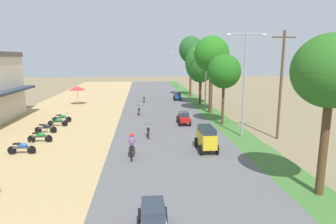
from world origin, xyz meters
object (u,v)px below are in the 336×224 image
object	(u,v)px
median_tree_fifth	(191,50)
median_tree_third	(212,55)
car_sedan_silver	(153,219)
motorbike_ahead_fourth	(144,99)
parked_motorbike_sixth	(58,121)
motorbike_foreground_rider	(132,146)
median_tree_second	(224,72)
car_hatchback_blue	(177,96)
utility_pole_near	(281,84)
streetlamp_far	(179,66)
motorbike_ahead_third	(139,110)
streetlamp_near	(245,78)
car_van_yellow	(206,137)
car_sedan_red	(184,117)
motorbike_ahead_second	(148,131)
vendor_umbrella	(77,88)
parked_motorbike_seventh	(62,117)
parked_motorbike_fourth	(40,136)
streetlamp_mid	(206,73)
parked_motorbike_third	(22,147)
median_tree_fourth	(201,63)
parked_motorbike_fifth	(46,127)
median_tree_nearest	(332,72)

from	to	relation	value
median_tree_fifth	median_tree_third	bearing A→B (deg)	-90.19
car_sedan_silver	motorbike_ahead_fourth	xyz separation A→B (m)	(0.02, 31.22, -0.17)
parked_motorbike_sixth	motorbike_foreground_rider	bearing A→B (deg)	-52.42
median_tree_second	car_hatchback_blue	xyz separation A→B (m)	(-2.34, 15.80, -4.30)
utility_pole_near	motorbike_ahead_fourth	bearing A→B (deg)	117.87
median_tree_fifth	car_hatchback_blue	bearing A→B (deg)	-124.59
parked_motorbike_sixth	car_sedan_silver	size ratio (longest dim) A/B	0.80
streetlamp_far	motorbike_ahead_third	world-z (taller)	streetlamp_far
median_tree_fifth	streetlamp_near	bearing A→B (deg)	-89.69
car_van_yellow	car_sedan_red	bearing A→B (deg)	92.73
car_van_yellow	motorbike_foreground_rider	distance (m)	5.08
motorbike_ahead_fourth	motorbike_ahead_third	bearing A→B (deg)	-94.21
median_tree_third	motorbike_ahead_fourth	bearing A→B (deg)	131.08
parked_motorbike_sixth	median_tree_third	size ratio (longest dim) A/B	0.21
parked_motorbike_sixth	car_van_yellow	distance (m)	14.57
motorbike_ahead_second	motorbike_ahead_third	world-z (taller)	same
car_van_yellow	motorbike_ahead_fourth	xyz separation A→B (m)	(-3.97, 22.00, -0.45)
vendor_umbrella	median_tree_second	distance (m)	20.86
parked_motorbike_sixth	parked_motorbike_seventh	bearing A→B (deg)	92.27
utility_pole_near	parked_motorbike_fourth	bearing A→B (deg)	178.43
streetlamp_mid	motorbike_ahead_second	distance (m)	15.49
parked_motorbike_seventh	motorbike_ahead_second	bearing A→B (deg)	-36.15
vendor_umbrella	car_van_yellow	size ratio (longest dim) A/B	1.05
streetlamp_near	car_sedan_red	size ratio (longest dim) A/B	3.62
median_tree_fifth	motorbike_ahead_fourth	bearing A→B (deg)	-145.14
parked_motorbike_third	parked_motorbike_seventh	xyz separation A→B (m)	(0.10, 9.47, 0.00)
car_van_yellow	motorbike_ahead_third	size ratio (longest dim) A/B	1.34
vendor_umbrella	median_tree_fourth	xyz separation A→B (m)	(16.42, -1.09, 3.28)
parked_motorbike_third	motorbike_ahead_fourth	world-z (taller)	motorbike_ahead_fourth
car_van_yellow	motorbike_foreground_rider	xyz separation A→B (m)	(-4.98, -0.97, -0.17)
parked_motorbike_third	car_hatchback_blue	distance (m)	26.56
parked_motorbike_sixth	streetlamp_near	size ratio (longest dim) A/B	0.22
streetlamp_far	car_hatchback_blue	world-z (taller)	streetlamp_far
utility_pole_near	car_sedan_silver	xyz separation A→B (m)	(-10.29, -11.80, -3.60)
parked_motorbike_third	median_tree_third	world-z (taller)	median_tree_third
parked_motorbike_sixth	median_tree_third	bearing A→B (deg)	18.60
vendor_umbrella	car_sedan_silver	size ratio (longest dim) A/B	1.12
parked_motorbike_fifth	streetlamp_near	size ratio (longest dim) A/B	0.22
car_van_yellow	car_hatchback_blue	size ratio (longest dim) A/B	1.20
motorbike_ahead_third	motorbike_ahead_fourth	size ratio (longest dim) A/B	1.00
parked_motorbike_sixth	utility_pole_near	size ratio (longest dim) A/B	0.22
parked_motorbike_sixth	motorbike_ahead_second	bearing A→B (deg)	-27.85
parked_motorbike_third	streetlamp_far	distance (m)	44.75
streetlamp_near	car_van_yellow	xyz separation A→B (m)	(-3.68, -3.30, -3.73)
streetlamp_far	motorbike_ahead_third	distance (m)	30.52
vendor_umbrella	utility_pole_near	bearing A→B (deg)	-43.23
streetlamp_far	car_hatchback_blue	size ratio (longest dim) A/B	3.76
vendor_umbrella	car_sedan_red	world-z (taller)	vendor_umbrella
parked_motorbike_fifth	motorbike_ahead_fourth	world-z (taller)	motorbike_ahead_fourth
median_tree_nearest	car_van_yellow	world-z (taller)	median_tree_nearest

